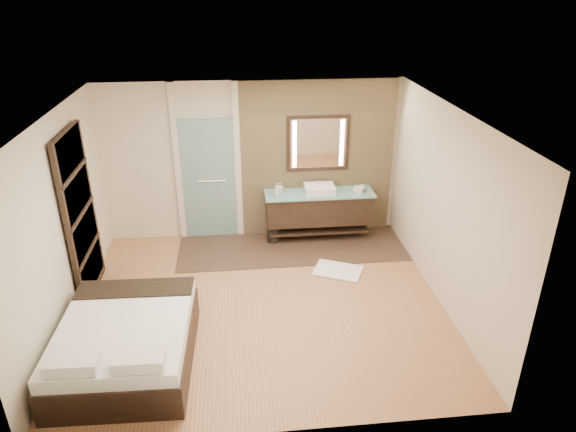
{
  "coord_description": "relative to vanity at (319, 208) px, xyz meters",
  "views": [
    {
      "loc": [
        -0.28,
        -6.01,
        4.19
      ],
      "look_at": [
        0.43,
        0.6,
        1.07
      ],
      "focal_mm": 32.0,
      "sensor_mm": 36.0,
      "label": 1
    }
  ],
  "objects": [
    {
      "name": "mirror_unit",
      "position": [
        0.0,
        0.24,
        1.07
      ],
      "size": [
        1.06,
        0.04,
        0.96
      ],
      "color": "black",
      "rests_on": "stone_wall"
    },
    {
      "name": "cup",
      "position": [
        0.73,
        -0.0,
        0.33
      ],
      "size": [
        0.16,
        0.16,
        0.09
      ],
      "primitive_type": "imported",
      "rotation": [
        0.0,
        0.0,
        -0.41
      ],
      "color": "silver",
      "rests_on": "vanity"
    },
    {
      "name": "stone_wall",
      "position": [
        0.0,
        0.29,
        0.77
      ],
      "size": [
        2.6,
        0.08,
        2.7
      ],
      "primitive_type": "cube",
      "color": "tan",
      "rests_on": "floor"
    },
    {
      "name": "waste_bin",
      "position": [
        -0.8,
        -0.07,
        -0.44
      ],
      "size": [
        0.26,
        0.26,
        0.27
      ],
      "primitive_type": "cylinder",
      "rotation": [
        0.0,
        0.0,
        -0.19
      ],
      "color": "black",
      "rests_on": "floor"
    },
    {
      "name": "shoji_partition",
      "position": [
        -3.53,
        -1.32,
        0.63
      ],
      "size": [
        0.06,
        1.2,
        2.4
      ],
      "color": "black",
      "rests_on": "floor"
    },
    {
      "name": "frosted_door",
      "position": [
        -1.85,
        0.28,
        0.56
      ],
      "size": [
        1.1,
        0.12,
        2.7
      ],
      "color": "#B4E3E3",
      "rests_on": "floor"
    },
    {
      "name": "floor",
      "position": [
        -1.1,
        -1.92,
        -0.58
      ],
      "size": [
        5.0,
        5.0,
        0.0
      ],
      "primitive_type": "plane",
      "color": "#9B6841",
      "rests_on": "ground"
    },
    {
      "name": "bed",
      "position": [
        -2.75,
        -2.96,
        -0.28
      ],
      "size": [
        1.56,
        1.92,
        0.72
      ],
      "rotation": [
        0.0,
        0.0,
        -0.03
      ],
      "color": "black",
      "rests_on": "floor"
    },
    {
      "name": "tile_strip",
      "position": [
        -0.5,
        -0.32,
        -0.57
      ],
      "size": [
        3.8,
        1.3,
        0.01
      ],
      "primitive_type": "cube",
      "color": "#3C2A21",
      "rests_on": "floor"
    },
    {
      "name": "tissue_box",
      "position": [
        0.66,
        -0.1,
        0.33
      ],
      "size": [
        0.16,
        0.16,
        0.1
      ],
      "primitive_type": "cube",
      "rotation": [
        0.0,
        0.0,
        -0.38
      ],
      "color": "silver",
      "rests_on": "vanity"
    },
    {
      "name": "vanity",
      "position": [
        0.0,
        0.0,
        0.0
      ],
      "size": [
        1.85,
        0.55,
        0.88
      ],
      "color": "black",
      "rests_on": "stone_wall"
    },
    {
      "name": "bath_mat",
      "position": [
        0.13,
        -1.17,
        -0.56
      ],
      "size": [
        0.86,
        0.75,
        0.02
      ],
      "primitive_type": "cube",
      "rotation": [
        0.0,
        0.0,
        -0.43
      ],
      "color": "white",
      "rests_on": "floor"
    },
    {
      "name": "soap_bottle_c",
      "position": [
        0.61,
        -0.08,
        0.35
      ],
      "size": [
        0.14,
        0.14,
        0.14
      ],
      "primitive_type": "imported",
      "rotation": [
        0.0,
        0.0,
        0.42
      ],
      "color": "#ADD9D2",
      "rests_on": "vanity"
    },
    {
      "name": "soap_bottle_b",
      "position": [
        -0.66,
        0.04,
        0.37
      ],
      "size": [
        0.11,
        0.11,
        0.18
      ],
      "primitive_type": "imported",
      "rotation": [
        0.0,
        0.0,
        -0.41
      ],
      "color": "#B2B2B2",
      "rests_on": "vanity"
    },
    {
      "name": "soap_bottle_a",
      "position": [
        -0.72,
        -0.05,
        0.39
      ],
      "size": [
        0.09,
        0.09,
        0.21
      ],
      "primitive_type": "imported",
      "rotation": [
        0.0,
        0.0,
        -0.08
      ],
      "color": "silver",
      "rests_on": "vanity"
    }
  ]
}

